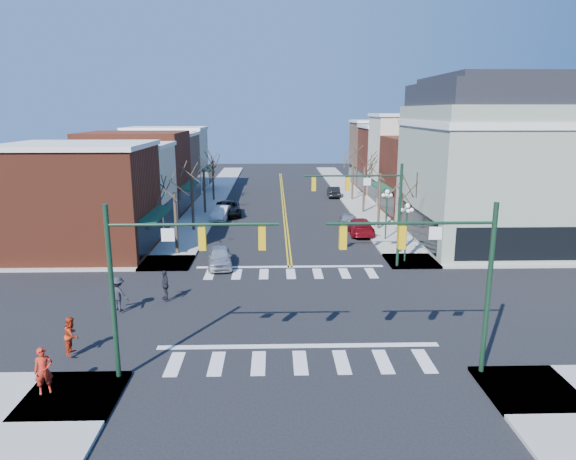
{
  "coord_description": "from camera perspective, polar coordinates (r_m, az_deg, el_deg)",
  "views": [
    {
      "loc": [
        -1.07,
        -26.43,
        10.58
      ],
      "look_at": [
        -0.17,
        7.08,
        2.8
      ],
      "focal_mm": 32.0,
      "sensor_mm": 36.0,
      "label": 1
    }
  ],
  "objects": [
    {
      "name": "tree_left_b",
      "position": [
        46.72,
        -10.56,
        2.91
      ],
      "size": [
        0.24,
        0.24,
        5.04
      ],
      "primitive_type": "cylinder",
      "color": "#382B21",
      "rests_on": "ground"
    },
    {
      "name": "bldg_left_stucco_a",
      "position": [
        48.62,
        -18.84,
        4.29
      ],
      "size": [
        10.0,
        7.0,
        7.5
      ],
      "primitive_type": "cube",
      "color": "beige",
      "rests_on": "ground"
    },
    {
      "name": "car_right_near",
      "position": [
        45.44,
        7.96,
        0.41
      ],
      "size": [
        2.11,
        5.03,
        1.45
      ],
      "primitive_type": "imported",
      "rotation": [
        0.0,
        0.0,
        3.16
      ],
      "color": "maroon",
      "rests_on": "ground"
    },
    {
      "name": "bldg_left_tan",
      "position": [
        64.18,
        -14.63,
        6.67
      ],
      "size": [
        10.0,
        7.5,
        7.8
      ],
      "primitive_type": "cube",
      "color": "#86634A",
      "rests_on": "ground"
    },
    {
      "name": "bldg_left_brick_b",
      "position": [
        56.18,
        -16.51,
        6.06
      ],
      "size": [
        10.0,
        9.0,
        8.5
      ],
      "primitive_type": "cube",
      "color": "maroon",
      "rests_on": "ground"
    },
    {
      "name": "tree_right_a",
      "position": [
        39.48,
        12.37,
        0.67
      ],
      "size": [
        0.24,
        0.24,
        4.62
      ],
      "primitive_type": "cylinder",
      "color": "#382B21",
      "rests_on": "ground"
    },
    {
      "name": "tree_right_c",
      "position": [
        54.87,
        8.44,
        4.37
      ],
      "size": [
        0.24,
        0.24,
        4.83
      ],
      "primitive_type": "cylinder",
      "color": "#382B21",
      "rests_on": "ground"
    },
    {
      "name": "pedestrian_dark_a",
      "position": [
        30.01,
        -13.51,
        -5.94
      ],
      "size": [
        0.8,
        1.07,
        1.68
      ],
      "primitive_type": "imported",
      "rotation": [
        0.0,
        0.0,
        -1.12
      ],
      "color": "#21212A",
      "rests_on": "sidewalk_left"
    },
    {
      "name": "bldg_left_stucco_b",
      "position": [
        71.7,
        -13.26,
        7.54
      ],
      "size": [
        10.0,
        8.0,
        8.2
      ],
      "primitive_type": "cube",
      "color": "beige",
      "rests_on": "ground"
    },
    {
      "name": "tree_left_d",
      "position": [
        62.4,
        -8.31,
        5.44
      ],
      "size": [
        0.24,
        0.24,
        4.9
      ],
      "primitive_type": "cylinder",
      "color": "#382B21",
      "rests_on": "ground"
    },
    {
      "name": "pedestrian_red_b",
      "position": [
        24.83,
        -22.9,
        -10.72
      ],
      "size": [
        0.7,
        0.87,
        1.7
      ],
      "primitive_type": "imported",
      "rotation": [
        0.0,
        0.0,
        1.64
      ],
      "color": "#B42D13",
      "rests_on": "sidewalk_left"
    },
    {
      "name": "pedestrian_red_a",
      "position": [
        22.01,
        -25.52,
        -13.92
      ],
      "size": [
        0.79,
        0.7,
        1.83
      ],
      "primitive_type": "imported",
      "rotation": [
        0.0,
        0.0,
        0.49
      ],
      "color": "red",
      "rests_on": "sidewalk_left"
    },
    {
      "name": "bldg_right_stucco",
      "position": [
        62.43,
        13.98,
        7.55
      ],
      "size": [
        10.0,
        7.0,
        10.0
      ],
      "primitive_type": "cube",
      "color": "beige",
      "rests_on": "ground"
    },
    {
      "name": "tree_left_c",
      "position": [
        54.57,
        -9.27,
        4.14
      ],
      "size": [
        0.24,
        0.24,
        4.55
      ],
      "primitive_type": "cylinder",
      "color": "#382B21",
      "rests_on": "ground"
    },
    {
      "name": "lamppost_corner",
      "position": [
        36.93,
        13.03,
        0.82
      ],
      "size": [
        0.36,
        0.36,
        4.33
      ],
      "color": "#14331E",
      "rests_on": "ground"
    },
    {
      "name": "tree_right_d",
      "position": [
        62.68,
        7.19,
        5.54
      ],
      "size": [
        0.24,
        0.24,
        4.97
      ],
      "primitive_type": "cylinder",
      "color": "#382B21",
      "rests_on": "ground"
    },
    {
      "name": "traffic_mast_near_right",
      "position": [
        20.99,
        16.94,
        -3.77
      ],
      "size": [
        6.6,
        0.28,
        7.2
      ],
      "color": "#14331E",
      "rests_on": "ground"
    },
    {
      "name": "bldg_right_brick_b",
      "position": [
        69.72,
        12.32,
        7.56
      ],
      "size": [
        10.0,
        8.0,
        8.5
      ],
      "primitive_type": "cube",
      "color": "maroon",
      "rests_on": "ground"
    },
    {
      "name": "traffic_mast_near_left",
      "position": [
        20.41,
        -14.17,
        -4.06
      ],
      "size": [
        6.6,
        0.28,
        7.2
      ],
      "color": "#14331E",
      "rests_on": "ground"
    },
    {
      "name": "sidewalk_right",
      "position": [
        48.61,
        10.15,
        0.38
      ],
      "size": [
        3.5,
        70.0,
        0.15
      ],
      "primitive_type": "cube",
      "color": "#9E9B93",
      "rests_on": "ground"
    },
    {
      "name": "bldg_right_brick_a",
      "position": [
        55.14,
        16.04,
        5.71
      ],
      "size": [
        10.0,
        8.5,
        8.0
      ],
      "primitive_type": "cube",
      "color": "maroon",
      "rests_on": "ground"
    },
    {
      "name": "pedestrian_dark_b",
      "position": [
        29.0,
        -18.34,
        -6.75
      ],
      "size": [
        1.38,
        1.12,
        1.86
      ],
      "primitive_type": "imported",
      "rotation": [
        0.0,
        0.0,
        2.72
      ],
      "color": "#22212A",
      "rests_on": "sidewalk_left"
    },
    {
      "name": "tree_right_b",
      "position": [
        47.09,
        10.1,
        3.09
      ],
      "size": [
        0.24,
        0.24,
        5.18
      ],
      "primitive_type": "cylinder",
      "color": "#382B21",
      "rests_on": "ground"
    },
    {
      "name": "lamppost_midblock",
      "position": [
        43.13,
        10.91,
        2.65
      ],
      "size": [
        0.36,
        0.36,
        4.33
      ],
      "color": "#14331E",
      "rests_on": "ground"
    },
    {
      "name": "car_right_far",
      "position": [
        65.11,
        5.08,
        4.26
      ],
      "size": [
        1.5,
        4.07,
        1.33
      ],
      "primitive_type": "imported",
      "rotation": [
        0.0,
        0.0,
        3.12
      ],
      "color": "black",
      "rests_on": "ground"
    },
    {
      "name": "victorian_corner",
      "position": [
        44.71,
        21.78,
        7.11
      ],
      "size": [
        12.25,
        14.25,
        13.3
      ],
      "color": "gray",
      "rests_on": "ground"
    },
    {
      "name": "traffic_mast_far_right",
      "position": [
        34.97,
        9.4,
        3.22
      ],
      "size": [
        6.6,
        0.28,
        7.2
      ],
      "color": "#14331E",
      "rests_on": "ground"
    },
    {
      "name": "ground",
      "position": [
        28.49,
        0.73,
        -8.74
      ],
      "size": [
        160.0,
        160.0,
        0.0
      ],
      "primitive_type": "plane",
      "color": "black",
      "rests_on": "ground"
    },
    {
      "name": "bldg_right_tan",
      "position": [
        77.47,
        10.93,
        8.33
      ],
      "size": [
        10.0,
        8.0,
        9.0
      ],
      "primitive_type": "cube",
      "color": "#86634A",
      "rests_on": "ground"
    },
    {
      "name": "tree_left_a",
      "position": [
        39.01,
        -12.34,
        0.63
      ],
      "size": [
        0.24,
        0.24,
        4.76
      ],
      "primitive_type": "cylinder",
      "color": "#382B21",
      "rests_on": "ground"
    },
    {
      "name": "car_right_mid",
      "position": [
        48.21,
        6.68,
        1.13
      ],
      "size": [
        2.07,
        4.17,
        1.37
      ],
      "primitive_type": "imported",
      "rotation": [
        0.0,
        0.0,
        3.02
      ],
      "color": "#A2A1A6",
      "rests_on": "ground"
    },
    {
      "name": "car_left_mid",
      "position": [
        51.56,
        -7.45,
        1.89
      ],
      "size": [
        1.83,
        4.29,
        1.38
      ],
      "primitive_type": "imported",
      "rotation": [
        0.0,
        0.0,
        -0.09
      ],
      "color": "silver",
      "rests_on": "ground"
    },
    {
      "name": "bldg_left_brick_a",
      "position": [
        41.34,
        -21.98,
        2.95
      ],
      "size": [
        10.0,
        8.5,
        8.0
      ],
      "primitive_type": "cube",
      "color": "maroon",
      "rests_on": "ground"
    },
    {
      "name": "car_left_far",
      "position": [
        53.57,
        -6.64,
        2.39
      ],
      "size": [
        3.1,
        5.6,
        1.48
      ],
      "primitive_type": "imported",
      "rotation": [
        0.0,
        0.0,
        0.12
      ],
      "color": "black",
      "rests_on": "ground"
    },
    {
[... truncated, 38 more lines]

